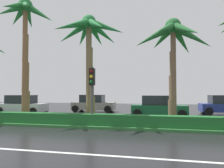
{
  "coord_description": "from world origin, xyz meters",
  "views": [
    {
      "loc": [
        5.81,
        -3.96,
        1.97
      ],
      "look_at": [
        3.08,
        9.65,
        2.57
      ],
      "focal_mm": 31.05,
      "sensor_mm": 36.0,
      "label": 1
    }
  ],
  "objects_px": {
    "palm_tree_centre": "(89,37)",
    "palm_tree_centre_right": "(173,41)",
    "car_in_traffic_second": "(93,104)",
    "car_in_traffic_leading": "(22,105)",
    "traffic_signal_median_right": "(92,85)",
    "car_in_traffic_third": "(158,107)",
    "palm_tree_centre_left": "(25,23)"
  },
  "relations": [
    {
      "from": "car_in_traffic_second",
      "to": "car_in_traffic_third",
      "type": "height_order",
      "value": "same"
    },
    {
      "from": "palm_tree_centre",
      "to": "car_in_traffic_third",
      "type": "height_order",
      "value": "palm_tree_centre"
    },
    {
      "from": "palm_tree_centre_right",
      "to": "palm_tree_centre",
      "type": "bearing_deg",
      "value": 179.42
    },
    {
      "from": "palm_tree_centre_right",
      "to": "car_in_traffic_leading",
      "type": "xyz_separation_m",
      "value": [
        -12.81,
        4.28,
        -4.11
      ]
    },
    {
      "from": "car_in_traffic_leading",
      "to": "traffic_signal_median_right",
      "type": "bearing_deg",
      "value": -32.74
    },
    {
      "from": "traffic_signal_median_right",
      "to": "car_in_traffic_leading",
      "type": "distance_m",
      "value": 9.97
    },
    {
      "from": "palm_tree_centre_left",
      "to": "car_in_traffic_third",
      "type": "height_order",
      "value": "palm_tree_centre_left"
    },
    {
      "from": "palm_tree_centre",
      "to": "car_in_traffic_second",
      "type": "bearing_deg",
      "value": 104.75
    },
    {
      "from": "car_in_traffic_third",
      "to": "palm_tree_centre_right",
      "type": "bearing_deg",
      "value": -81.21
    },
    {
      "from": "palm_tree_centre",
      "to": "palm_tree_centre_left",
      "type": "bearing_deg",
      "value": -178.38
    },
    {
      "from": "car_in_traffic_leading",
      "to": "car_in_traffic_second",
      "type": "xyz_separation_m",
      "value": [
        5.74,
        3.35,
        0.0
      ]
    },
    {
      "from": "palm_tree_centre_right",
      "to": "palm_tree_centre_left",
      "type": "bearing_deg",
      "value": -179.55
    },
    {
      "from": "palm_tree_centre_left",
      "to": "car_in_traffic_leading",
      "type": "height_order",
      "value": "palm_tree_centre_left"
    },
    {
      "from": "car_in_traffic_second",
      "to": "car_in_traffic_third",
      "type": "xyz_separation_m",
      "value": [
        6.35,
        -3.04,
        0.0
      ]
    },
    {
      "from": "traffic_signal_median_right",
      "to": "car_in_traffic_leading",
      "type": "xyz_separation_m",
      "value": [
        -8.29,
        5.33,
        -1.56
      ]
    },
    {
      "from": "palm_tree_centre",
      "to": "palm_tree_centre_right",
      "type": "bearing_deg",
      "value": -0.58
    },
    {
      "from": "traffic_signal_median_right",
      "to": "car_in_traffic_third",
      "type": "relative_size",
      "value": 0.75
    },
    {
      "from": "palm_tree_centre_right",
      "to": "car_in_traffic_third",
      "type": "xyz_separation_m",
      "value": [
        -0.71,
        4.59,
        -4.11
      ]
    },
    {
      "from": "palm_tree_centre_right",
      "to": "car_in_traffic_leading",
      "type": "relative_size",
      "value": 1.42
    },
    {
      "from": "car_in_traffic_leading",
      "to": "palm_tree_centre",
      "type": "bearing_deg",
      "value": -28.66
    },
    {
      "from": "palm_tree_centre_left",
      "to": "car_in_traffic_second",
      "type": "xyz_separation_m",
      "value": [
        2.45,
        7.71,
        -5.78
      ]
    },
    {
      "from": "palm_tree_centre_right",
      "to": "car_in_traffic_leading",
      "type": "height_order",
      "value": "palm_tree_centre_right"
    },
    {
      "from": "car_in_traffic_third",
      "to": "traffic_signal_median_right",
      "type": "bearing_deg",
      "value": -124.08
    },
    {
      "from": "car_in_traffic_second",
      "to": "palm_tree_centre_right",
      "type": "bearing_deg",
      "value": -47.22
    },
    {
      "from": "palm_tree_centre",
      "to": "car_in_traffic_leading",
      "type": "bearing_deg",
      "value": 151.34
    },
    {
      "from": "palm_tree_centre_right",
      "to": "car_in_traffic_second",
      "type": "distance_m",
      "value": 11.18
    },
    {
      "from": "palm_tree_centre_right",
      "to": "car_in_traffic_leading",
      "type": "bearing_deg",
      "value": 161.52
    },
    {
      "from": "palm_tree_centre",
      "to": "car_in_traffic_third",
      "type": "distance_m",
      "value": 7.8
    },
    {
      "from": "car_in_traffic_third",
      "to": "palm_tree_centre",
      "type": "bearing_deg",
      "value": -133.84
    },
    {
      "from": "traffic_signal_median_right",
      "to": "car_in_traffic_leading",
      "type": "relative_size",
      "value": 0.75
    },
    {
      "from": "car_in_traffic_second",
      "to": "car_in_traffic_leading",
      "type": "bearing_deg",
      "value": -149.74
    },
    {
      "from": "palm_tree_centre",
      "to": "palm_tree_centre_right",
      "type": "relative_size",
      "value": 1.1
    }
  ]
}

